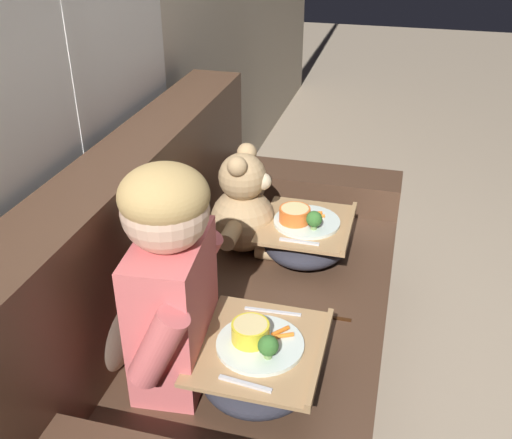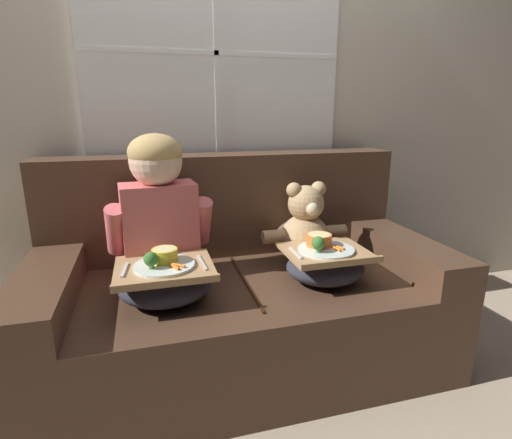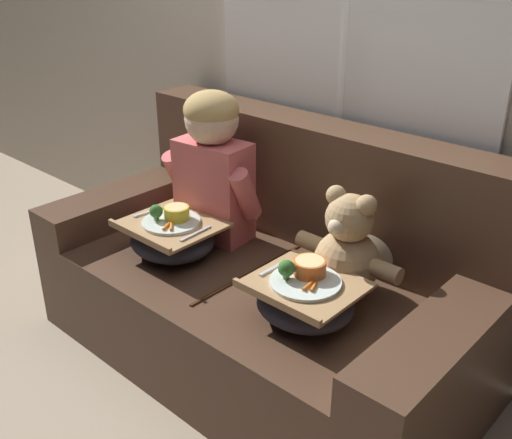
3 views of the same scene
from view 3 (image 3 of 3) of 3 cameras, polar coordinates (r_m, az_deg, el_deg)
The scene contains 9 objects.
ground_plane at distance 2.69m, azimuth 0.25°, elevation -12.82°, with size 14.00×14.00×0.00m, color tan.
wall_back_with_window at distance 2.59m, azimuth 9.17°, elevation 17.19°, with size 8.00×0.08×2.60m.
couch at distance 2.55m, azimuth 1.42°, elevation -6.10°, with size 1.86×0.97×0.97m.
throw_pillow_behind_child at distance 2.79m, azimuth -0.94°, elevation 2.85°, with size 0.33×0.16×0.34m.
throw_pillow_behind_teddy at distance 2.41m, azimuth 11.46°, elevation -1.55°, with size 0.31×0.15×0.32m.
child_figure at distance 2.58m, azimuth -4.14°, elevation 5.73°, with size 0.48×0.24×0.66m.
teddy_bear at distance 2.24m, azimuth 8.62°, elevation -2.95°, with size 0.44×0.31×0.42m.
lap_tray_child at distance 2.54m, azimuth -8.00°, elevation -1.66°, with size 0.39×0.35×0.23m.
lap_tray_teddy at distance 2.11m, azimuth 4.64°, elevation -7.50°, with size 0.37×0.34×0.23m.
Camera 3 is at (1.42, -1.57, 1.66)m, focal length 42.00 mm.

